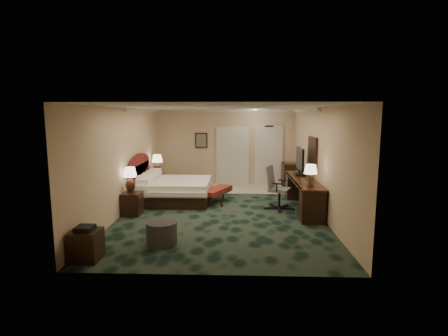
{
  "coord_description": "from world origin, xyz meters",
  "views": [
    {
      "loc": [
        0.39,
        -8.95,
        2.51
      ],
      "look_at": [
        0.04,
        0.6,
        1.06
      ],
      "focal_mm": 28.0,
      "sensor_mm": 36.0,
      "label": 1
    }
  ],
  "objects_px": {
    "bed_bench": "(217,195)",
    "minibar": "(289,175)",
    "lamp_near": "(130,180)",
    "ottoman": "(162,233)",
    "nightstand_near": "(132,204)",
    "lamp_far": "(157,165)",
    "desk": "(303,194)",
    "side_table": "(86,245)",
    "desk_chair": "(280,188)",
    "bed": "(175,191)",
    "nightstand_far": "(157,183)",
    "tv": "(300,161)"
  },
  "relations": [
    {
      "from": "lamp_far",
      "to": "desk",
      "type": "distance_m",
      "value": 4.94
    },
    {
      "from": "bed",
      "to": "ottoman",
      "type": "distance_m",
      "value": 3.41
    },
    {
      "from": "nightstand_near",
      "to": "lamp_near",
      "type": "relative_size",
      "value": 0.89
    },
    {
      "from": "bed_bench",
      "to": "minibar",
      "type": "height_order",
      "value": "minibar"
    },
    {
      "from": "nightstand_near",
      "to": "tv",
      "type": "distance_m",
      "value": 4.73
    },
    {
      "from": "desk_chair",
      "to": "minibar",
      "type": "height_order",
      "value": "desk_chair"
    },
    {
      "from": "bed_bench",
      "to": "lamp_near",
      "type": "bearing_deg",
      "value": -123.41
    },
    {
      "from": "ottoman",
      "to": "desk",
      "type": "relative_size",
      "value": 0.21
    },
    {
      "from": "nightstand_far",
      "to": "tv",
      "type": "xyz_separation_m",
      "value": [
        4.45,
        -1.5,
        0.94
      ]
    },
    {
      "from": "nightstand_near",
      "to": "ottoman",
      "type": "height_order",
      "value": "nightstand_near"
    },
    {
      "from": "lamp_far",
      "to": "desk",
      "type": "height_order",
      "value": "lamp_far"
    },
    {
      "from": "side_table",
      "to": "bed_bench",
      "type": "bearing_deg",
      "value": 63.85
    },
    {
      "from": "bed_bench",
      "to": "side_table",
      "type": "distance_m",
      "value": 4.65
    },
    {
      "from": "desk",
      "to": "nightstand_far",
      "type": "bearing_deg",
      "value": 154.02
    },
    {
      "from": "bed",
      "to": "nightstand_near",
      "type": "relative_size",
      "value": 3.52
    },
    {
      "from": "lamp_near",
      "to": "ottoman",
      "type": "distance_m",
      "value": 2.45
    },
    {
      "from": "lamp_far",
      "to": "desk",
      "type": "relative_size",
      "value": 0.24
    },
    {
      "from": "bed",
      "to": "nightstand_near",
      "type": "distance_m",
      "value": 1.66
    },
    {
      "from": "minibar",
      "to": "lamp_far",
      "type": "bearing_deg",
      "value": -170.17
    },
    {
      "from": "tv",
      "to": "desk_chair",
      "type": "distance_m",
      "value": 1.13
    },
    {
      "from": "lamp_near",
      "to": "ottoman",
      "type": "relative_size",
      "value": 1.06
    },
    {
      "from": "bed",
      "to": "minibar",
      "type": "height_order",
      "value": "minibar"
    },
    {
      "from": "minibar",
      "to": "side_table",
      "type": "bearing_deg",
      "value": -124.66
    },
    {
      "from": "ottoman",
      "to": "minibar",
      "type": "distance_m",
      "value": 6.51
    },
    {
      "from": "desk_chair",
      "to": "minibar",
      "type": "bearing_deg",
      "value": 99.88
    },
    {
      "from": "lamp_near",
      "to": "minibar",
      "type": "relative_size",
      "value": 0.76
    },
    {
      "from": "lamp_far",
      "to": "minibar",
      "type": "height_order",
      "value": "lamp_far"
    },
    {
      "from": "bed_bench",
      "to": "minibar",
      "type": "xyz_separation_m",
      "value": [
        2.4,
        2.27,
        0.22
      ]
    },
    {
      "from": "desk_chair",
      "to": "lamp_far",
      "type": "bearing_deg",
      "value": 172.93
    },
    {
      "from": "lamp_far",
      "to": "minibar",
      "type": "relative_size",
      "value": 0.79
    },
    {
      "from": "minibar",
      "to": "nightstand_near",
      "type": "bearing_deg",
      "value": -141.02
    },
    {
      "from": "bed",
      "to": "nightstand_far",
      "type": "xyz_separation_m",
      "value": [
        -0.87,
        1.44,
        -0.05
      ]
    },
    {
      "from": "nightstand_near",
      "to": "ottoman",
      "type": "xyz_separation_m",
      "value": [
        1.18,
        -1.98,
        -0.07
      ]
    },
    {
      "from": "tv",
      "to": "desk_chair",
      "type": "xyz_separation_m",
      "value": [
        -0.64,
        -0.68,
        -0.62
      ]
    },
    {
      "from": "lamp_far",
      "to": "ottoman",
      "type": "relative_size",
      "value": 1.11
    },
    {
      "from": "desk_chair",
      "to": "minibar",
      "type": "xyz_separation_m",
      "value": [
        0.68,
        2.95,
        -0.16
      ]
    },
    {
      "from": "lamp_far",
      "to": "tv",
      "type": "height_order",
      "value": "tv"
    },
    {
      "from": "bed",
      "to": "lamp_near",
      "type": "bearing_deg",
      "value": -123.08
    },
    {
      "from": "lamp_far",
      "to": "ottoman",
      "type": "distance_m",
      "value": 5.01
    },
    {
      "from": "ottoman",
      "to": "side_table",
      "type": "bearing_deg",
      "value": -143.99
    },
    {
      "from": "side_table",
      "to": "tv",
      "type": "xyz_separation_m",
      "value": [
        4.41,
        4.17,
        0.94
      ]
    },
    {
      "from": "ottoman",
      "to": "bed",
      "type": "bearing_deg",
      "value": 95.4
    },
    {
      "from": "ottoman",
      "to": "desk_chair",
      "type": "distance_m",
      "value": 3.74
    },
    {
      "from": "bed_bench",
      "to": "nightstand_far",
      "type": "bearing_deg",
      "value": 168.99
    },
    {
      "from": "side_table",
      "to": "bed",
      "type": "bearing_deg",
      "value": 78.92
    },
    {
      "from": "bed",
      "to": "nightstand_far",
      "type": "relative_size",
      "value": 3.67
    },
    {
      "from": "lamp_near",
      "to": "desk_chair",
      "type": "distance_m",
      "value": 3.9
    },
    {
      "from": "bed",
      "to": "bed_bench",
      "type": "bearing_deg",
      "value": -2.79
    },
    {
      "from": "nightstand_far",
      "to": "desk_chair",
      "type": "bearing_deg",
      "value": -29.85
    },
    {
      "from": "ottoman",
      "to": "desk",
      "type": "height_order",
      "value": "desk"
    }
  ]
}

